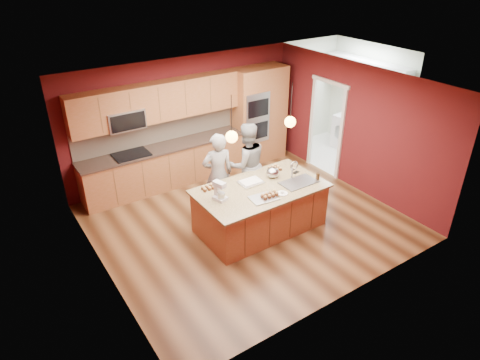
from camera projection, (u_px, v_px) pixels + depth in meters
floor at (247, 221)px, 8.33m from camera, size 5.50×5.50×0.00m
ceiling at (248, 85)px, 7.04m from camera, size 5.50×5.50×0.00m
wall_back at (184, 118)px, 9.51m from camera, size 5.50×0.00×5.50m
wall_front at (351, 224)px, 5.86m from camera, size 5.50×0.00×5.50m
wall_left at (95, 203)px, 6.34m from camera, size 0.00×5.00×5.00m
wall_right at (355, 127)px, 9.03m from camera, size 0.00×5.00×5.00m
cabinet_run at (162, 144)px, 9.17m from camera, size 3.74×0.64×2.30m
oven_column at (259, 115)px, 10.29m from camera, size 1.30×0.62×2.30m
doorway_trim at (326, 129)px, 9.75m from camera, size 0.08×1.11×2.20m
laundry_room at (367, 76)px, 10.40m from camera, size 2.60×2.70×2.70m
pendant_left at (232, 137)px, 6.89m from camera, size 0.20×0.20×0.80m
pendant_right at (290, 122)px, 7.49m from camera, size 0.20×0.20×0.80m
island at (261, 207)px, 7.94m from camera, size 2.35×1.32×1.25m
person_left at (218, 174)px, 8.24m from camera, size 0.69×0.52×1.69m
person_right at (246, 164)px, 8.55m from camera, size 0.95×0.80×1.75m
stand_mixer at (220, 192)px, 7.31m from camera, size 0.23×0.28×0.34m
sheet_cake at (251, 182)px, 7.87m from camera, size 0.43×0.32×0.05m
cooling_rack at (264, 198)px, 7.39m from camera, size 0.50×0.39×0.02m
mixing_bowl at (273, 173)px, 8.04m from camera, size 0.24×0.24×0.21m
plate at (282, 193)px, 7.54m from camera, size 0.19×0.19×0.01m
tumbler at (318, 176)px, 7.97m from camera, size 0.07×0.07×0.13m
phone at (296, 172)px, 8.25m from camera, size 0.15×0.10×0.01m
cupcakes_left at (208, 187)px, 7.66m from camera, size 0.26×0.17×0.08m
cupcakes_rack at (270, 195)px, 7.40m from camera, size 0.34×0.17×0.08m
cupcakes_right at (275, 168)px, 8.34m from camera, size 0.23×0.23×0.07m
washer at (367, 138)px, 10.69m from camera, size 0.69×0.71×1.00m
dryer at (346, 131)px, 11.24m from camera, size 0.61×0.62×0.88m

